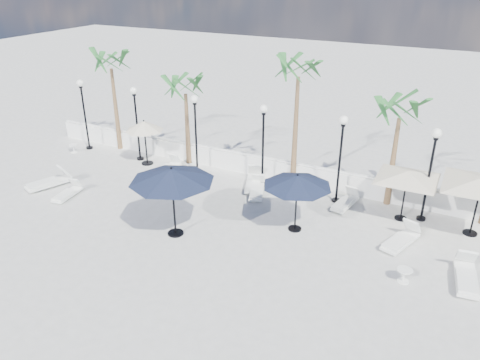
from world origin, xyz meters
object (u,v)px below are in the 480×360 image
at_px(lounger_1, 67,193).
at_px(parasol_navy_left, 172,176).
at_px(lounger_4, 257,190).
at_px(lounger_5, 401,239).
at_px(parasol_cream_sq_b, 408,171).
at_px(parasol_cream_small, 144,127).
at_px(lounger_8, 466,276).
at_px(lounger_2, 167,167).
at_px(lounger_6, 345,202).
at_px(parasol_navy_mid, 297,181).
at_px(lounger_0, 49,182).
at_px(lounger_3, 253,182).

bearing_deg(lounger_1, parasol_navy_left, -12.16).
relative_size(lounger_4, lounger_5, 0.94).
xyz_separation_m(parasol_cream_sq_b, parasol_cream_small, (-12.58, 0.00, -0.09)).
bearing_deg(lounger_4, parasol_cream_small, 153.29).
bearing_deg(lounger_8, lounger_4, 155.60).
relative_size(lounger_4, lounger_8, 0.91).
relative_size(parasol_navy_left, parasol_cream_sq_b, 0.70).
bearing_deg(parasol_cream_small, lounger_2, -13.70).
relative_size(lounger_1, lounger_6, 0.93).
distance_m(lounger_4, parasol_cream_small, 6.75).
distance_m(lounger_2, parasol_navy_mid, 8.15).
bearing_deg(lounger_4, parasol_cream_sq_b, -14.91).
relative_size(lounger_0, parasol_cream_sq_b, 0.47).
height_order(parasol_navy_left, parasol_cream_sq_b, parasol_navy_left).
height_order(lounger_2, lounger_6, lounger_2).
height_order(lounger_1, parasol_cream_sq_b, parasol_cream_sq_b).
relative_size(lounger_2, lounger_4, 0.94).
height_order(lounger_4, lounger_5, lounger_5).
height_order(lounger_5, lounger_6, lounger_5).
relative_size(lounger_5, parasol_navy_mid, 0.76).
xyz_separation_m(lounger_8, parasol_navy_left, (-10.02, -1.71, 2.19)).
bearing_deg(lounger_1, parasol_cream_small, 71.81).
distance_m(lounger_8, parasol_navy_left, 10.40).
xyz_separation_m(lounger_3, parasol_navy_mid, (3.06, -2.72, 1.81)).
bearing_deg(lounger_2, lounger_6, 3.71).
bearing_deg(lounger_5, lounger_6, 161.16).
bearing_deg(parasol_cream_sq_b, lounger_4, -173.92).
bearing_deg(parasol_cream_small, lounger_6, 0.10).
bearing_deg(lounger_8, parasol_navy_left, -177.45).
xyz_separation_m(lounger_0, parasol_cream_small, (2.37, 4.23, 1.75)).
relative_size(lounger_4, parasol_cream_sq_b, 0.41).
height_order(lounger_0, lounger_3, lounger_0).
bearing_deg(lounger_5, parasol_navy_left, -139.64).
bearing_deg(parasol_cream_sq_b, lounger_2, -178.15).
bearing_deg(lounger_8, lounger_6, 138.19).
bearing_deg(parasol_cream_sq_b, lounger_6, 179.53).
xyz_separation_m(lounger_2, lounger_6, (8.82, 0.38, -0.00)).
bearing_deg(lounger_3, lounger_5, -36.84).
relative_size(parasol_navy_mid, parasol_cream_small, 1.12).
xyz_separation_m(lounger_6, parasol_navy_mid, (-1.23, -2.72, 1.84)).
relative_size(lounger_2, parasol_cream_sq_b, 0.39).
relative_size(lounger_3, parasol_cream_small, 0.89).
bearing_deg(lounger_4, lounger_8, -38.26).
height_order(lounger_5, parasol_navy_mid, parasol_navy_mid).
distance_m(lounger_1, parasol_navy_left, 6.38).
relative_size(lounger_8, parasol_cream_sq_b, 0.45).
bearing_deg(parasol_navy_mid, lounger_5, 10.30).
xyz_separation_m(parasol_navy_left, parasol_cream_small, (-5.13, 5.05, -0.44)).
bearing_deg(lounger_0, lounger_1, 6.67).
xyz_separation_m(lounger_8, parasol_cream_small, (-15.15, 3.35, 1.75)).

